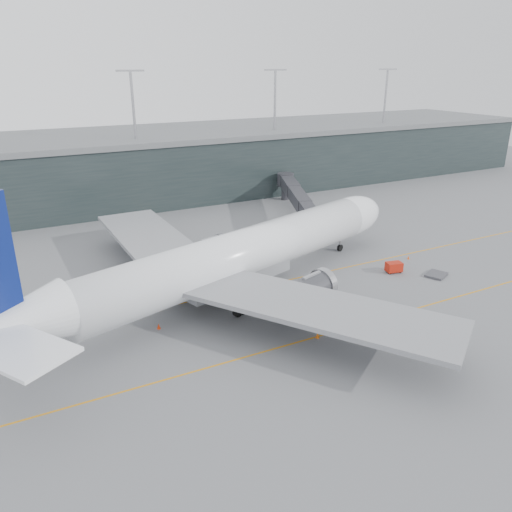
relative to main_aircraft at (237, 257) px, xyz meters
name	(u,v)px	position (x,y,z in m)	size (l,w,h in m)	color
ground	(198,287)	(-4.24, 4.59, -5.58)	(320.00, 320.00, 0.00)	slate
taxiline_a	(208,297)	(-4.24, 0.59, -5.57)	(160.00, 0.25, 0.02)	orange
taxiline_b	(262,352)	(-4.24, -15.41, -5.57)	(160.00, 0.25, 0.02)	orange
taxiline_lead_main	(183,241)	(0.76, 24.59, -5.57)	(0.25, 60.00, 0.02)	orange
terminal	(107,167)	(-4.24, 62.59, 2.04)	(240.00, 36.00, 29.00)	#1D2728
main_aircraft	(237,257)	(0.00, 0.00, 0.00)	(69.42, 63.88, 19.88)	white
jet_bridge	(287,198)	(24.35, 27.19, -0.81)	(18.52, 43.63, 6.37)	#2A2A2F
gse_cart	(394,267)	(24.99, -4.49, -4.66)	(2.69, 2.01, 1.66)	#AD1B0C
baggage_dolly	(436,275)	(29.88, -8.59, -5.38)	(3.29, 2.63, 0.33)	#3B3B41
uld_a	(143,265)	(-9.71, 14.01, -4.53)	(2.64, 2.37, 2.00)	#3B3B40
uld_b	(161,257)	(-5.93, 16.78, -4.68)	(2.25, 2.01, 1.70)	#3B3B40
uld_c	(183,257)	(-2.87, 14.46, -4.57)	(2.16, 1.75, 1.92)	#3B3B40
cone_nose	(408,257)	(31.12, -1.30, -5.26)	(0.40, 0.40, 0.64)	#EA4F0D
cone_wing_stbd	(318,335)	(3.10, -15.67, -5.20)	(0.48, 0.48, 0.76)	#E15D0C
cone_wing_port	(224,255)	(4.21, 13.93, -5.20)	(0.47, 0.47, 0.75)	#E5580C
cone_tail	(159,326)	(-12.98, -4.77, -5.22)	(0.45, 0.45, 0.72)	red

